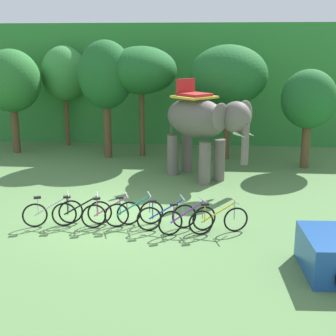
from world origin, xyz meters
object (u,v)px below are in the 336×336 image
(tree_right, at_px, (228,76))
(elephant, at_px, (202,123))
(tree_far_right, at_px, (11,81))
(tree_center_right, at_px, (309,100))
(bike_black, at_px, (82,213))
(bike_pink, at_px, (111,214))
(bike_yellow, at_px, (218,220))
(bike_blue, at_px, (167,217))
(bike_white, at_px, (53,213))
(tree_left, at_px, (64,74))
(bike_teal, at_px, (134,213))
(tree_center, at_px, (106,76))
(tree_center_left, at_px, (141,71))
(bike_purple, at_px, (187,220))

(tree_right, height_order, elephant, tree_right)
(tree_far_right, height_order, tree_center_right, tree_far_right)
(bike_black, bearing_deg, bike_pink, -1.13)
(bike_pink, bearing_deg, bike_yellow, -4.15)
(tree_right, bearing_deg, bike_blue, -102.49)
(tree_center_right, bearing_deg, bike_white, -139.03)
(tree_right, height_order, bike_blue, tree_right)
(tree_left, xyz_separation_m, bike_white, (2.85, -10.84, -3.26))
(tree_far_right, xyz_separation_m, bike_teal, (7.13, -8.83, -3.00))
(tree_center, distance_m, tree_center_left, 1.60)
(tree_left, relative_size, tree_right, 0.99)
(bike_white, xyz_separation_m, bike_pink, (1.69, 0.05, 0.00))
(bike_blue, bearing_deg, bike_teal, 167.25)
(tree_center_left, height_order, bike_blue, tree_center_left)
(bike_black, bearing_deg, bike_blue, -2.45)
(bike_white, distance_m, bike_purple, 3.87)
(tree_center_left, xyz_separation_m, tree_center_right, (7.12, -1.53, -1.06))
(tree_center, bearing_deg, tree_left, 137.85)
(elephant, distance_m, bike_purple, 5.68)
(tree_left, height_order, bike_purple, tree_left)
(tree_center_left, height_order, tree_right, tree_right)
(tree_far_right, xyz_separation_m, tree_center_right, (13.25, -1.68, -0.53))
(tree_left, height_order, elephant, tree_left)
(bike_teal, bearing_deg, tree_center, 107.07)
(bike_yellow, bearing_deg, elephant, 96.22)
(bike_blue, xyz_separation_m, bike_yellow, (1.44, -0.13, 0.00))
(bike_black, distance_m, bike_blue, 2.45)
(tree_center_right, height_order, bike_purple, tree_center_right)
(tree_far_right, bearing_deg, bike_pink, -54.02)
(tree_far_right, xyz_separation_m, tree_right, (10.00, -0.42, 0.35))
(tree_center_right, relative_size, bike_yellow, 2.49)
(tree_center, height_order, bike_purple, tree_center)
(tree_left, bearing_deg, bike_teal, -64.12)
(tree_center_left, relative_size, bike_black, 2.98)
(bike_pink, bearing_deg, tree_center, 102.80)
(bike_pink, bearing_deg, bike_white, -178.25)
(tree_center, height_order, tree_center_right, tree_center)
(tree_center_right, bearing_deg, tree_right, 158.80)
(tree_right, xyz_separation_m, elephant, (-1.05, -3.43, -1.53))
(tree_center_left, relative_size, bike_blue, 3.02)
(tree_center, xyz_separation_m, elephant, (4.36, -3.30, -1.51))
(tree_center_right, distance_m, bike_yellow, 8.72)
(tree_left, relative_size, tree_center, 0.95)
(bike_teal, bearing_deg, elephant, 69.98)
(bike_purple, bearing_deg, bike_white, 176.76)
(tree_far_right, xyz_separation_m, tree_center, (4.59, -0.55, 0.33))
(tree_right, distance_m, bike_pink, 9.81)
(bike_purple, bearing_deg, bike_blue, 162.74)
(tree_center_left, distance_m, bike_yellow, 10.27)
(tree_far_right, distance_m, bike_purple, 13.02)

